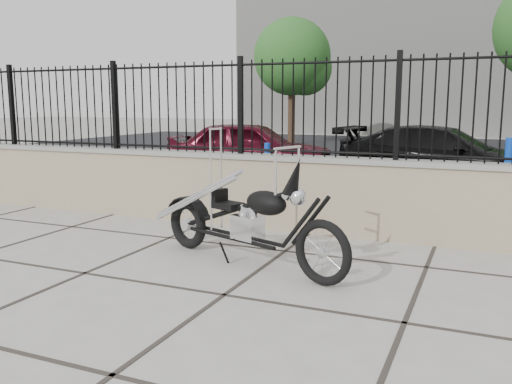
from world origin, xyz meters
name	(u,v)px	position (x,y,z in m)	size (l,w,h in m)	color
ground_plane	(224,295)	(0.00, 0.00, 0.00)	(90.00, 90.00, 0.00)	#99968E
parking_lot	(415,158)	(0.00, 12.50, 0.00)	(30.00, 30.00, 0.00)	black
retaining_wall	(313,195)	(0.00, 2.50, 0.48)	(14.00, 0.36, 0.96)	gray
iron_fence	(315,108)	(0.00, 2.50, 1.56)	(14.00, 0.08, 1.20)	black
background_building	(453,56)	(0.00, 26.50, 4.00)	(22.00, 6.00, 8.00)	beige
chopper_motorcycle	(244,197)	(-0.22, 0.90, 0.70)	(2.32, 0.41, 1.39)	black
car_red	(251,149)	(-2.81, 6.91, 0.62)	(1.46, 3.64, 1.24)	#440916
car_black	(441,156)	(1.16, 7.11, 0.59)	(1.64, 4.04, 1.17)	black
bollard_a	(267,167)	(-1.73, 5.22, 0.45)	(0.11, 0.11, 0.89)	blue
bollard_b	(508,173)	(2.29, 5.18, 0.55)	(0.13, 0.13, 1.09)	#0C41B8
tree_left	(292,53)	(-5.15, 16.11, 3.48)	(2.95, 2.95, 4.97)	#382619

